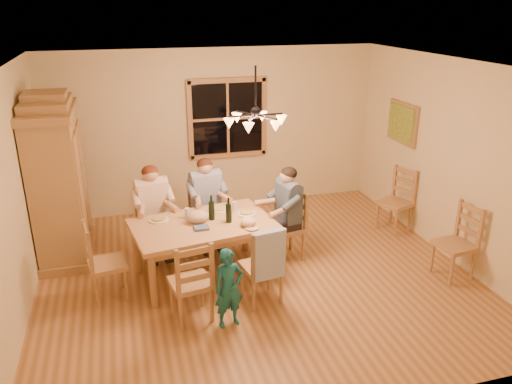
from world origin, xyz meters
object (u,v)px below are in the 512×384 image
object	(u,v)px
chair_far_right	(207,226)
child	(229,288)
adult_woman	(152,200)
adult_plaid_man	(206,192)
chair_near_left	(191,294)
chair_spare_front	(453,256)
dining_table	(203,230)
chair_far_left	(155,236)
armoire	(59,184)
chair_spare_back	(394,212)
chair_near_right	(261,278)
chair_end_right	(286,238)
wine_bottle_b	(229,210)
wine_bottle_a	(212,208)
chair_end_left	(109,275)
chandelier	(256,120)
adult_slate_man	(287,202)

from	to	relation	value
chair_far_right	child	distance (m)	1.99
adult_woman	adult_plaid_man	distance (m)	0.77
chair_near_left	chair_spare_front	distance (m)	3.40
dining_table	chair_far_left	bearing A→B (deg)	127.08
armoire	dining_table	xyz separation A→B (m)	(1.77, -1.16, -0.40)
chair_far_right	chair_spare_back	world-z (taller)	same
chair_near_right	chair_end_right	size ratio (longest dim) A/B	1.00
chair_far_right	chair_spare_front	size ratio (longest dim) A/B	1.00
wine_bottle_b	child	size ratio (longest dim) A/B	0.36
armoire	chair_far_right	bearing A→B (deg)	-8.39
armoire	adult_plaid_man	bearing A→B (deg)	-8.39
armoire	wine_bottle_a	xyz separation A→B (m)	(1.90, -1.08, -0.13)
chair_spare_back	chair_far_right	bearing A→B (deg)	63.54
chair_far_left	chair_near_right	distance (m)	1.86
adult_plaid_man	chair_spare_back	xyz separation A→B (m)	(2.90, -0.26, -0.54)
chair_end_left	adult_woman	bearing A→B (deg)	136.74
chair_near_left	chair_spare_back	distance (m)	3.71
chair_end_right	chair_end_left	bearing A→B (deg)	90.00
wine_bottle_b	chair_spare_back	xyz separation A→B (m)	(2.78, 0.66, -0.62)
chair_far_right	wine_bottle_b	size ratio (longest dim) A/B	3.00
chair_near_right	child	bearing A→B (deg)	-150.89
chair_far_right	chair_near_right	bearing A→B (deg)	93.37
chair_far_left	child	bearing A→B (deg)	99.94
wine_bottle_a	chair_spare_back	xyz separation A→B (m)	(2.97, 0.53, -0.62)
chair_far_right	chair_near_right	xyz separation A→B (m)	(0.36, -1.61, 0.00)
chandelier	chair_end_left	world-z (taller)	chandelier
wine_bottle_b	chair_spare_front	world-z (taller)	wine_bottle_b
dining_table	adult_woman	xyz separation A→B (m)	(-0.56, 0.74, 0.18)
chair_far_left	chair_end_left	world-z (taller)	same
adult_plaid_man	adult_woman	bearing A→B (deg)	-0.00
adult_slate_man	chair_spare_front	world-z (taller)	adult_slate_man
chandelier	adult_slate_man	bearing A→B (deg)	32.68
chair_spare_back	adult_plaid_man	bearing A→B (deg)	63.54
chair_near_right	adult_plaid_man	size ratio (longest dim) A/B	1.13
chair_end_right	chair_far_right	bearing A→B (deg)	46.64
dining_table	chair_near_left	xyz separation A→B (m)	(-0.30, -0.88, -0.35)
chair_spare_front	armoire	bearing A→B (deg)	61.05
chair_far_left	chair_far_right	bearing A→B (deg)	-180.00
chair_near_right	chair_end_left	size ratio (longest dim) A/B	1.00
chair_far_left	adult_plaid_man	size ratio (longest dim) A/B	1.13
armoire	chair_near_right	xyz separation A→B (m)	(2.33, -1.90, -0.75)
chandelier	chair_far_left	xyz separation A→B (m)	(-1.21, 0.89, -1.77)
dining_table	adult_plaid_man	size ratio (longest dim) A/B	2.16
chair_far_right	chair_end_right	size ratio (longest dim) A/B	1.00
armoire	adult_slate_man	size ratio (longest dim) A/B	2.63
chair_near_right	wine_bottle_a	world-z (taller)	wine_bottle_a
chandelier	chair_far_left	world-z (taller)	chandelier
adult_woman	chair_spare_front	world-z (taller)	adult_woman
dining_table	chair_near_right	xyz separation A→B (m)	(0.56, -0.74, -0.35)
dining_table	wine_bottle_a	size ratio (longest dim) A/B	5.72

